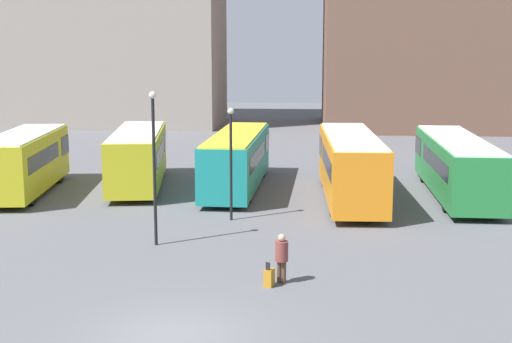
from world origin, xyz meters
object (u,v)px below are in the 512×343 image
(bus_1, at_px, (138,156))
(suitcase, at_px, (269,277))
(bus_3, at_px, (350,165))
(bus_0, at_px, (25,161))
(bus_2, at_px, (237,158))
(traveler, at_px, (282,254))
(lamp_post_0, at_px, (231,154))
(bus_4, at_px, (456,164))
(lamp_post_1, at_px, (154,156))

(bus_1, xyz_separation_m, suitcase, (8.01, -15.98, -1.38))
(bus_1, bearing_deg, bus_3, -111.73)
(bus_0, xyz_separation_m, bus_2, (10.89, 2.09, -0.07))
(bus_0, xyz_separation_m, traveler, (13.85, -13.45, -0.73))
(bus_2, bearing_deg, bus_1, 90.91)
(bus_1, bearing_deg, bus_0, 103.38)
(bus_1, xyz_separation_m, lamp_post_0, (5.86, -7.25, 1.28))
(lamp_post_0, bearing_deg, bus_0, 155.88)
(bus_1, relative_size, traveler, 6.20)
(suitcase, relative_size, lamp_post_0, 0.17)
(bus_1, distance_m, bus_4, 16.81)
(bus_0, height_order, lamp_post_0, lamp_post_0)
(bus_0, xyz_separation_m, bus_3, (16.78, -0.50, 0.09))
(bus_4, relative_size, traveler, 7.44)
(bus_3, distance_m, bus_4, 5.66)
(lamp_post_0, bearing_deg, lamp_post_1, -120.32)
(bus_3, bearing_deg, bus_2, 64.27)
(bus_1, relative_size, lamp_post_1, 1.72)
(bus_2, height_order, suitcase, bus_2)
(bus_2, distance_m, bus_3, 6.43)
(bus_3, height_order, lamp_post_0, lamp_post_0)
(bus_0, relative_size, bus_3, 0.86)
(lamp_post_0, xyz_separation_m, lamp_post_1, (-2.46, -4.21, 0.50))
(lamp_post_1, bearing_deg, suitcase, -44.39)
(bus_2, bearing_deg, lamp_post_0, -174.68)
(lamp_post_0, bearing_deg, bus_1, 128.93)
(lamp_post_0, bearing_deg, traveler, -73.21)
(bus_1, xyz_separation_m, bus_4, (16.77, -1.19, -0.04))
(bus_1, height_order, bus_2, bus_1)
(suitcase, bearing_deg, traveler, -28.94)
(bus_1, distance_m, lamp_post_0, 9.41)
(bus_0, bearing_deg, lamp_post_1, -142.80)
(suitcase, relative_size, lamp_post_1, 0.14)
(bus_1, distance_m, bus_2, 5.43)
(bus_2, height_order, lamp_post_1, lamp_post_1)
(traveler, xyz_separation_m, lamp_post_0, (-2.53, 8.38, 1.99))
(bus_0, distance_m, lamp_post_1, 12.96)
(bus_1, height_order, bus_3, bus_3)
(bus_4, height_order, lamp_post_1, lamp_post_1)
(bus_1, distance_m, bus_3, 11.63)
(bus_4, height_order, lamp_post_0, lamp_post_0)
(bus_0, distance_m, traveler, 19.32)
(traveler, relative_size, lamp_post_1, 0.28)
(bus_3, height_order, traveler, bus_3)
(bus_2, relative_size, bus_4, 0.94)
(bus_2, distance_m, suitcase, 16.16)
(bus_1, xyz_separation_m, bus_2, (5.43, -0.09, -0.04))
(bus_1, xyz_separation_m, traveler, (8.39, -15.63, -0.70))
(bus_0, bearing_deg, lamp_post_0, -120.58)
(bus_0, relative_size, lamp_post_0, 1.95)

